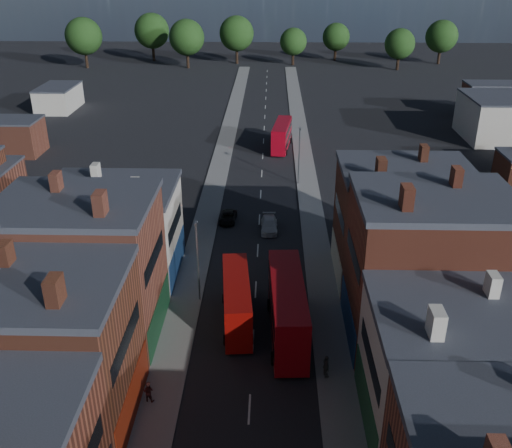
# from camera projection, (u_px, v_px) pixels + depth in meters

# --- Properties ---
(pavement_west) EXTENTS (3.00, 200.00, 0.12)m
(pavement_west) POSITION_uv_depth(u_px,v_px,m) (208.00, 212.00, 71.52)
(pavement_west) COLOR gray
(pavement_west) RESTS_ON ground
(pavement_east) EXTENTS (3.00, 200.00, 0.12)m
(pavement_east) POSITION_uv_depth(u_px,v_px,m) (312.00, 213.00, 71.19)
(pavement_east) COLOR gray
(pavement_east) RESTS_ON ground
(lamp_post_2) EXTENTS (0.25, 0.70, 8.12)m
(lamp_post_2) POSITION_uv_depth(u_px,v_px,m) (198.00, 256.00, 51.45)
(lamp_post_2) COLOR slate
(lamp_post_2) RESTS_ON ground
(lamp_post_3) EXTENTS (0.25, 0.70, 8.12)m
(lamp_post_3) POSITION_uv_depth(u_px,v_px,m) (299.00, 152.00, 78.24)
(lamp_post_3) COLOR slate
(lamp_post_3) RESTS_ON ground
(bus_0) EXTENTS (3.15, 9.95, 4.23)m
(bus_0) POSITION_uv_depth(u_px,v_px,m) (237.00, 300.00, 49.37)
(bus_0) COLOR #A10D09
(bus_0) RESTS_ON ground
(bus_1) EXTENTS (3.40, 11.89, 5.09)m
(bus_1) POSITION_uv_depth(u_px,v_px,m) (287.00, 308.00, 47.46)
(bus_1) COLOR #A2090F
(bus_1) RESTS_ON ground
(bus_2) EXTENTS (3.53, 10.25, 4.34)m
(bus_2) POSITION_uv_depth(u_px,v_px,m) (282.00, 135.00, 93.64)
(bus_2) COLOR #A10716
(bus_2) RESTS_ON ground
(car_2) EXTENTS (2.07, 4.15, 1.13)m
(car_2) POSITION_uv_depth(u_px,v_px,m) (228.00, 217.00, 68.88)
(car_2) COLOR black
(car_2) RESTS_ON ground
(car_3) EXTENTS (1.97, 4.70, 1.35)m
(car_3) POSITION_uv_depth(u_px,v_px,m) (269.00, 225.00, 66.71)
(car_3) COLOR silver
(car_3) RESTS_ON ground
(ped_1) EXTENTS (0.88, 0.61, 1.66)m
(ped_1) POSITION_uv_depth(u_px,v_px,m) (148.00, 391.00, 41.01)
(ped_1) COLOR #441D1B
(ped_1) RESTS_ON pavement_west
(ped_3) EXTENTS (0.73, 1.19, 1.90)m
(ped_3) POSITION_uv_depth(u_px,v_px,m) (326.00, 366.00, 43.29)
(ped_3) COLOR #4E4A43
(ped_3) RESTS_ON pavement_east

